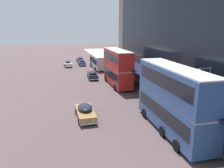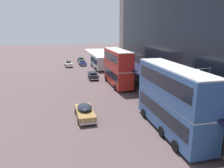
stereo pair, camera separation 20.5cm
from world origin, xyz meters
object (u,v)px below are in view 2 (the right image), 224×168
Objects in this scene: sedan_far_back at (93,75)px; street_lamp at (205,96)px; transit_bus_kerbside_rear at (172,98)px; transit_bus_kerbside_far at (118,67)px; sedan_oncoming_front at (68,64)px; sedan_oncoming_rear at (81,60)px; transit_bus_kerbside_front at (99,61)px; sedan_trailing_mid at (85,112)px; sedan_second_near at (83,62)px.

street_lamp is at bearing -76.35° from sedan_far_back.
transit_bus_kerbside_far is (-0.38, 17.75, -0.12)m from transit_bus_kerbside_rear.
transit_bus_kerbside_rear is at bearing -78.84° from sedan_oncoming_front.
sedan_oncoming_rear is (-3.70, 44.87, -2.70)m from transit_bus_kerbside_rear.
street_lamp reaches higher than transit_bus_kerbside_front.
sedan_trailing_mid is at bearing -90.04° from sedan_oncoming_front.
transit_bus_kerbside_front reaches higher than sedan_second_near.
sedan_second_near reaches higher than sedan_oncoming_rear.
sedan_far_back reaches higher than sedan_oncoming_front.
transit_bus_kerbside_rear is 24.17m from sedan_far_back.
sedan_trailing_mid is at bearing -96.19° from sedan_second_near.
transit_bus_kerbside_far is 2.08× the size of sedan_oncoming_rear.
sedan_far_back reaches higher than sedan_oncoming_rear.
sedan_oncoming_front is at bearing 145.72° from transit_bus_kerbside_front.
transit_bus_kerbside_far is 19.39m from street_lamp.
street_lamp is (2.81, -19.17, 0.55)m from transit_bus_kerbside_far.
transit_bus_kerbside_far is 22.12m from sedan_oncoming_front.
sedan_far_back is at bearing 103.65° from street_lamp.
sedan_far_back is at bearing -75.15° from sedan_oncoming_front.
sedan_oncoming_rear is 1.01× the size of sedan_oncoming_front.
transit_bus_kerbside_rear is at bearing -85.29° from sedan_oncoming_rear.
transit_bus_kerbside_front is 2.13× the size of sedan_second_near.
transit_bus_kerbside_rear is 2.85m from street_lamp.
sedan_trailing_mid is at bearing 146.68° from street_lamp.
transit_bus_kerbside_far is 7.30m from sedan_far_back.
transit_bus_kerbside_rear is 9.60m from sedan_trailing_mid.
transit_bus_kerbside_rear is at bearing -84.41° from sedan_second_near.
street_lamp reaches higher than sedan_second_near.
sedan_second_near is 3.90m from sedan_oncoming_front.
sedan_second_near reaches higher than sedan_oncoming_front.
sedan_far_back is at bearing -89.96° from sedan_oncoming_rear.
transit_bus_kerbside_front reaches higher than sedan_trailing_mid.
transit_bus_kerbside_far is 1.53× the size of street_lamp.
transit_bus_kerbside_rear is at bearing 149.56° from street_lamp.
street_lamp is (6.11, -25.17, 3.09)m from sedan_far_back.
transit_bus_kerbside_far is at bearing -89.06° from transit_bus_kerbside_front.
transit_bus_kerbside_rear is 2.53× the size of sedan_second_near.
sedan_oncoming_rear is 0.97× the size of sedan_trailing_mid.
sedan_trailing_mid is 0.76× the size of street_lamp.
transit_bus_kerbside_rear reaches higher than sedan_trailing_mid.
transit_bus_kerbside_rear reaches higher than transit_bus_kerbside_far.
transit_bus_kerbside_far is 14.73m from sedan_trailing_mid.
transit_bus_kerbside_rear is 1.75× the size of street_lamp.
sedan_second_near is at bearing 17.40° from sedan_oncoming_front.
sedan_far_back is at bearing 118.85° from transit_bus_kerbside_far.
transit_bus_kerbside_far is 27.44m from sedan_oncoming_rear.
sedan_far_back is 15.27m from sedan_oncoming_front.
sedan_second_near is (-3.24, 5.91, -1.13)m from transit_bus_kerbside_front.
sedan_far_back is (3.94, 18.56, 0.02)m from sedan_trailing_mid.
sedan_oncoming_rear is (-3.32, 27.12, -2.57)m from transit_bus_kerbside_far.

